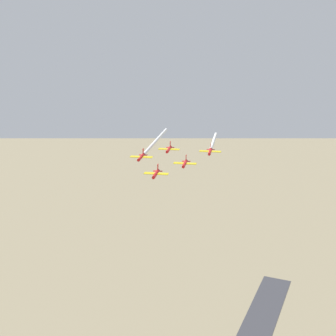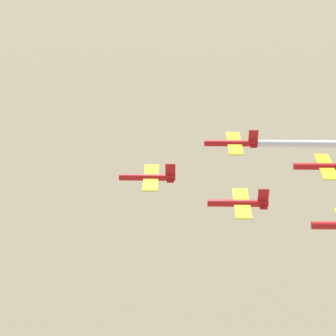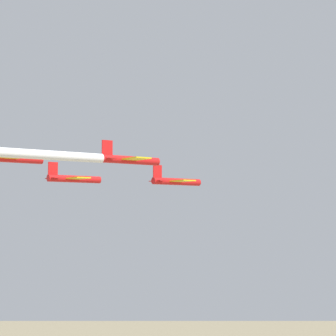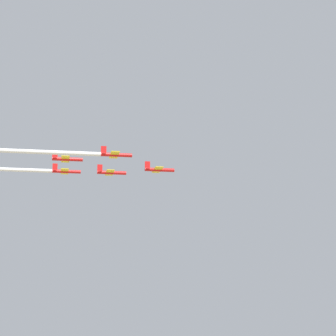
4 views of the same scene
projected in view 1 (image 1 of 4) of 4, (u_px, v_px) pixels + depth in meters
The scene contains 7 objects.
jet_0 at pixel (156, 174), 142.25m from camera, with size 8.02×7.81×2.71m.
jet_1 at pixel (185, 163), 152.84m from camera, with size 8.02×7.81×2.71m.
jet_2 at pixel (141, 157), 154.67m from camera, with size 8.02×7.81×2.71m.
jet_3 at pixel (210, 151), 163.12m from camera, with size 8.02×7.81×2.71m.
jet_4 at pixel (169, 149), 165.32m from camera, with size 8.02×7.81×2.71m.
smoke_trail_2 at pixel (156, 140), 180.36m from camera, with size 43.97×17.24×1.08m.
smoke_trail_3 at pixel (214, 141), 180.43m from camera, with size 27.48×11.08×1.06m.
Camera 1 is at (156.00, 22.03, 202.42)m, focal length 50.00 mm.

